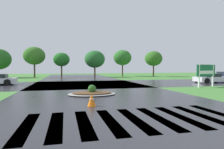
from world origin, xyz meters
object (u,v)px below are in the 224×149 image
at_px(median_island, 92,93).
at_px(drainage_pipe_stack, 0,81).
at_px(car_dark_suv, 211,78).
at_px(estate_billboard, 206,72).
at_px(traffic_cone, 92,100).

xyz_separation_m(median_island, drainage_pipe_stack, (-8.77, 10.67, 0.23)).
height_order(median_island, car_dark_suv, car_dark_suv).
xyz_separation_m(estate_billboard, median_island, (-11.37, -2.83, -1.34)).
bearing_deg(estate_billboard, median_island, -3.22).
height_order(median_island, drainage_pipe_stack, drainage_pipe_stack).
bearing_deg(car_dark_suv, median_island, -155.09).
height_order(estate_billboard, drainage_pipe_stack, estate_billboard).
bearing_deg(median_island, estate_billboard, 13.99).
distance_m(car_dark_suv, traffic_cone, 19.47).
distance_m(estate_billboard, car_dark_suv, 5.97).
distance_m(drainage_pipe_stack, traffic_cone, 16.75).
bearing_deg(median_island, car_dark_suv, 24.17).
distance_m(estate_billboard, traffic_cone, 13.76).
xyz_separation_m(car_dark_suv, drainage_pipe_stack, (-24.33, 3.69, -0.20)).
bearing_deg(drainage_pipe_stack, car_dark_suv, -8.62).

